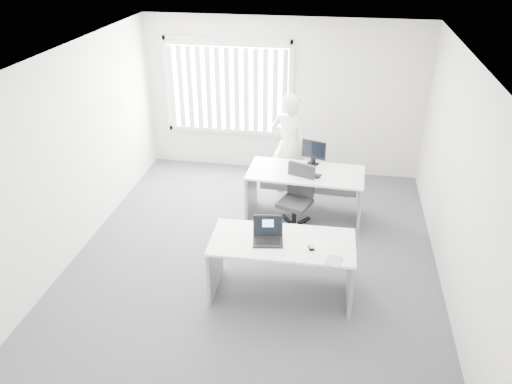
% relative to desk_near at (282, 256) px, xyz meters
% --- Properties ---
extents(ground, '(6.00, 6.00, 0.00)m').
position_rel_desk_near_xyz_m(ground, '(-0.46, 0.66, -0.57)').
color(ground, '#55555D').
rests_on(ground, ground).
extents(wall_back, '(5.00, 0.02, 2.80)m').
position_rel_desk_near_xyz_m(wall_back, '(-0.46, 3.66, 0.83)').
color(wall_back, silver).
rests_on(wall_back, ground).
extents(wall_front, '(5.00, 0.02, 2.80)m').
position_rel_desk_near_xyz_m(wall_front, '(-0.46, -2.34, 0.83)').
color(wall_front, silver).
rests_on(wall_front, ground).
extents(wall_left, '(0.02, 6.00, 2.80)m').
position_rel_desk_near_xyz_m(wall_left, '(-2.96, 0.66, 0.83)').
color(wall_left, silver).
rests_on(wall_left, ground).
extents(wall_right, '(0.02, 6.00, 2.80)m').
position_rel_desk_near_xyz_m(wall_right, '(2.04, 0.66, 0.83)').
color(wall_right, silver).
rests_on(wall_right, ground).
extents(ceiling, '(5.00, 6.00, 0.02)m').
position_rel_desk_near_xyz_m(ceiling, '(-0.46, 0.66, 2.23)').
color(ceiling, white).
rests_on(ceiling, wall_back).
extents(window, '(2.32, 0.06, 1.76)m').
position_rel_desk_near_xyz_m(window, '(-1.46, 3.62, 0.98)').
color(window, silver).
rests_on(window, wall_back).
extents(blinds, '(2.20, 0.10, 1.50)m').
position_rel_desk_near_xyz_m(blinds, '(-1.46, 3.56, 0.95)').
color(blinds, silver).
rests_on(blinds, wall_back).
extents(desk_near, '(1.75, 0.86, 0.79)m').
position_rel_desk_near_xyz_m(desk_near, '(0.00, 0.00, 0.00)').
color(desk_near, white).
rests_on(desk_near, ground).
extents(desk_far, '(1.79, 0.89, 0.80)m').
position_rel_desk_near_xyz_m(desk_far, '(0.12, 1.92, 0.01)').
color(desk_far, white).
rests_on(desk_far, ground).
extents(office_chair, '(0.74, 0.74, 1.02)m').
position_rel_desk_near_xyz_m(office_chair, '(0.01, 1.60, -0.25)').
color(office_chair, black).
rests_on(office_chair, ground).
extents(person, '(0.74, 0.59, 1.78)m').
position_rel_desk_near_xyz_m(person, '(-0.23, 2.73, 0.32)').
color(person, white).
rests_on(person, ground).
extents(laptop, '(0.40, 0.37, 0.28)m').
position_rel_desk_near_xyz_m(laptop, '(-0.17, -0.06, 0.36)').
color(laptop, black).
rests_on(laptop, desk_near).
extents(paper_sheet, '(0.33, 0.26, 0.00)m').
position_rel_desk_near_xyz_m(paper_sheet, '(0.39, -0.03, 0.22)').
color(paper_sheet, white).
rests_on(paper_sheet, desk_near).
extents(mouse, '(0.08, 0.11, 0.04)m').
position_rel_desk_near_xyz_m(mouse, '(0.35, -0.10, 0.24)').
color(mouse, '#ABABAE').
rests_on(mouse, paper_sheet).
extents(booklet, '(0.21, 0.26, 0.01)m').
position_rel_desk_near_xyz_m(booklet, '(0.62, -0.31, 0.23)').
color(booklet, white).
rests_on(booklet, desk_near).
extents(keyboard, '(0.43, 0.23, 0.02)m').
position_rel_desk_near_xyz_m(keyboard, '(0.15, 1.82, 0.24)').
color(keyboard, black).
rests_on(keyboard, desk_far).
extents(monitor, '(0.41, 0.23, 0.39)m').
position_rel_desk_near_xyz_m(monitor, '(0.20, 2.22, 0.43)').
color(monitor, black).
rests_on(monitor, desk_far).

